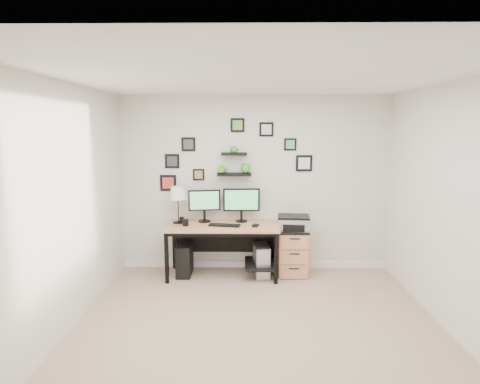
{
  "coord_description": "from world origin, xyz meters",
  "views": [
    {
      "loc": [
        -0.14,
        -3.93,
        2.13
      ],
      "look_at": [
        -0.21,
        1.83,
        1.2
      ],
      "focal_mm": 30.0,
      "sensor_mm": 36.0,
      "label": 1
    }
  ],
  "objects_px": {
    "monitor_right": "(241,202)",
    "printer": "(294,223)",
    "file_cabinet": "(292,252)",
    "desk": "(225,233)",
    "table_lamp": "(178,194)",
    "pc_tower_grey": "(261,260)",
    "mug": "(186,223)",
    "monitor_left": "(204,203)",
    "pc_tower_black": "(185,259)"
  },
  "relations": [
    {
      "from": "monitor_right",
      "to": "mug",
      "type": "bearing_deg",
      "value": -161.63
    },
    {
      "from": "file_cabinet",
      "to": "desk",
      "type": "bearing_deg",
      "value": -176.6
    },
    {
      "from": "monitor_right",
      "to": "file_cabinet",
      "type": "relative_size",
      "value": 0.8
    },
    {
      "from": "desk",
      "to": "printer",
      "type": "bearing_deg",
      "value": 2.44
    },
    {
      "from": "monitor_left",
      "to": "mug",
      "type": "height_order",
      "value": "monitor_left"
    },
    {
      "from": "table_lamp",
      "to": "file_cabinet",
      "type": "xyz_separation_m",
      "value": [
        1.66,
        -0.04,
        -0.85
      ]
    },
    {
      "from": "monitor_right",
      "to": "file_cabinet",
      "type": "height_order",
      "value": "monitor_right"
    },
    {
      "from": "desk",
      "to": "monitor_left",
      "type": "height_order",
      "value": "monitor_left"
    },
    {
      "from": "pc_tower_black",
      "to": "file_cabinet",
      "type": "bearing_deg",
      "value": 0.79
    },
    {
      "from": "monitor_left",
      "to": "printer",
      "type": "distance_m",
      "value": 1.33
    },
    {
      "from": "monitor_right",
      "to": "file_cabinet",
      "type": "distance_m",
      "value": 1.04
    },
    {
      "from": "monitor_left",
      "to": "table_lamp",
      "type": "bearing_deg",
      "value": -168.83
    },
    {
      "from": "desk",
      "to": "monitor_right",
      "type": "distance_m",
      "value": 0.52
    },
    {
      "from": "monitor_right",
      "to": "mug",
      "type": "relative_size",
      "value": 5.54
    },
    {
      "from": "mug",
      "to": "printer",
      "type": "height_order",
      "value": "printer"
    },
    {
      "from": "table_lamp",
      "to": "mug",
      "type": "relative_size",
      "value": 5.52
    },
    {
      "from": "pc_tower_black",
      "to": "file_cabinet",
      "type": "xyz_separation_m",
      "value": [
        1.57,
        0.05,
        0.11
      ]
    },
    {
      "from": "pc_tower_grey",
      "to": "mug",
      "type": "bearing_deg",
      "value": -176.39
    },
    {
      "from": "file_cabinet",
      "to": "mug",
      "type": "bearing_deg",
      "value": -174.92
    },
    {
      "from": "monitor_right",
      "to": "pc_tower_grey",
      "type": "height_order",
      "value": "monitor_right"
    },
    {
      "from": "monitor_right",
      "to": "printer",
      "type": "xyz_separation_m",
      "value": [
        0.75,
        -0.14,
        -0.27
      ]
    },
    {
      "from": "monitor_right",
      "to": "pc_tower_black",
      "type": "distance_m",
      "value": 1.18
    },
    {
      "from": "monitor_right",
      "to": "pc_tower_grey",
      "type": "distance_m",
      "value": 0.89
    },
    {
      "from": "desk",
      "to": "mug",
      "type": "xyz_separation_m",
      "value": [
        -0.55,
        -0.08,
        0.17
      ]
    },
    {
      "from": "pc_tower_grey",
      "to": "printer",
      "type": "relative_size",
      "value": 1.0
    },
    {
      "from": "table_lamp",
      "to": "file_cabinet",
      "type": "height_order",
      "value": "table_lamp"
    },
    {
      "from": "monitor_left",
      "to": "monitor_right",
      "type": "height_order",
      "value": "monitor_right"
    },
    {
      "from": "pc_tower_black",
      "to": "printer",
      "type": "xyz_separation_m",
      "value": [
        1.58,
        0.03,
        0.54
      ]
    },
    {
      "from": "pc_tower_grey",
      "to": "printer",
      "type": "height_order",
      "value": "printer"
    },
    {
      "from": "mug",
      "to": "pc_tower_black",
      "type": "bearing_deg",
      "value": 113.91
    },
    {
      "from": "desk",
      "to": "mug",
      "type": "height_order",
      "value": "mug"
    },
    {
      "from": "pc_tower_black",
      "to": "file_cabinet",
      "type": "relative_size",
      "value": 0.69
    },
    {
      "from": "desk",
      "to": "monitor_left",
      "type": "xyz_separation_m",
      "value": [
        -0.31,
        0.17,
        0.4
      ]
    },
    {
      "from": "mug",
      "to": "pc_tower_grey",
      "type": "relative_size",
      "value": 0.2
    },
    {
      "from": "pc_tower_black",
      "to": "pc_tower_grey",
      "type": "distance_m",
      "value": 1.12
    },
    {
      "from": "table_lamp",
      "to": "printer",
      "type": "distance_m",
      "value": 1.72
    },
    {
      "from": "monitor_right",
      "to": "pc_tower_grey",
      "type": "relative_size",
      "value": 1.13
    },
    {
      "from": "monitor_left",
      "to": "pc_tower_black",
      "type": "height_order",
      "value": "monitor_left"
    },
    {
      "from": "pc_tower_black",
      "to": "table_lamp",
      "type": "bearing_deg",
      "value": 135.25
    },
    {
      "from": "monitor_left",
      "to": "file_cabinet",
      "type": "distance_m",
      "value": 1.47
    },
    {
      "from": "desk",
      "to": "table_lamp",
      "type": "height_order",
      "value": "table_lamp"
    },
    {
      "from": "mug",
      "to": "pc_tower_black",
      "type": "xyz_separation_m",
      "value": [
        -0.04,
        0.09,
        -0.57
      ]
    },
    {
      "from": "monitor_right",
      "to": "pc_tower_grey",
      "type": "bearing_deg",
      "value": -33.66
    },
    {
      "from": "monitor_left",
      "to": "file_cabinet",
      "type": "xyz_separation_m",
      "value": [
        1.29,
        -0.11,
        -0.69
      ]
    },
    {
      "from": "pc_tower_grey",
      "to": "monitor_right",
      "type": "bearing_deg",
      "value": 146.34
    },
    {
      "from": "desk",
      "to": "table_lamp",
      "type": "xyz_separation_m",
      "value": [
        -0.68,
        0.1,
        0.55
      ]
    },
    {
      "from": "pc_tower_black",
      "to": "printer",
      "type": "distance_m",
      "value": 1.67
    },
    {
      "from": "pc_tower_grey",
      "to": "desk",
      "type": "bearing_deg",
      "value": 178.92
    },
    {
      "from": "printer",
      "to": "monitor_left",
      "type": "bearing_deg",
      "value": 174.27
    },
    {
      "from": "mug",
      "to": "file_cabinet",
      "type": "bearing_deg",
      "value": 5.08
    }
  ]
}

